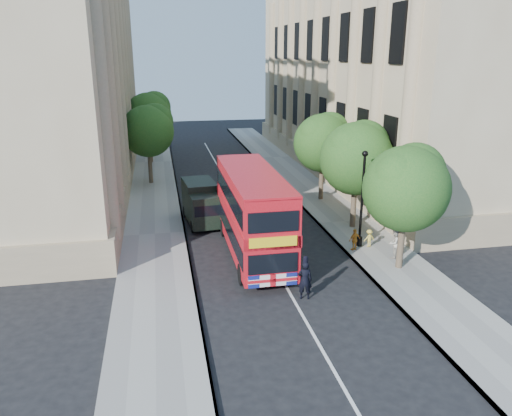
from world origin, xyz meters
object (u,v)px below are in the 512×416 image
box_van (202,204)px  woman_pedestrian (394,243)px  lamp_post (362,203)px  double_decker_bus (253,211)px  police_constable (305,280)px

box_van → woman_pedestrian: bearing=-45.6°
lamp_post → box_van: (-7.89, 5.65, -1.28)m
box_van → woman_pedestrian: size_ratio=2.88×
double_decker_bus → police_constable: double_decker_bus is taller
lamp_post → box_van: size_ratio=1.13×
double_decker_bus → woman_pedestrian: 7.27m
double_decker_bus → police_constable: bearing=-76.1°
box_van → police_constable: (3.37, -10.65, -0.38)m
woman_pedestrian → police_constable: bearing=1.4°
police_constable → double_decker_bus: bearing=-64.4°
lamp_post → double_decker_bus: (-5.79, 0.13, -0.14)m
lamp_post → box_van: 9.79m
double_decker_bus → box_van: 6.02m
double_decker_bus → box_van: (-2.10, 5.52, -1.14)m
lamp_post → box_van: lamp_post is taller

